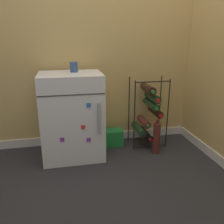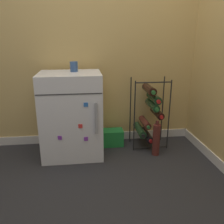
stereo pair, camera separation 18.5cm
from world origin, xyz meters
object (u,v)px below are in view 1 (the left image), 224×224
at_px(loose_bottle_floor, 156,138).
at_px(fridge_top_cup, 74,67).
at_px(wine_rack, 148,112).
at_px(soda_box, 112,137).
at_px(mini_fridge, 72,116).

bearing_deg(loose_bottle_floor, fridge_top_cup, 166.06).
height_order(wine_rack, soda_box, wine_rack).
relative_size(mini_fridge, wine_rack, 1.12).
distance_m(mini_fridge, fridge_top_cup, 0.46).
height_order(soda_box, loose_bottle_floor, loose_bottle_floor).
relative_size(soda_box, loose_bottle_floor, 0.61).
distance_m(mini_fridge, wine_rack, 0.79).
xyz_separation_m(mini_fridge, fridge_top_cup, (0.04, 0.06, 0.45)).
bearing_deg(wine_rack, mini_fridge, -173.69).
xyz_separation_m(soda_box, loose_bottle_floor, (0.39, -0.27, 0.08)).
xyz_separation_m(fridge_top_cup, loose_bottle_floor, (0.77, -0.19, -0.69)).
bearing_deg(loose_bottle_floor, soda_box, 145.31).
bearing_deg(wine_rack, fridge_top_cup, -177.92).
distance_m(mini_fridge, soda_box, 0.54).
distance_m(soda_box, loose_bottle_floor, 0.48).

